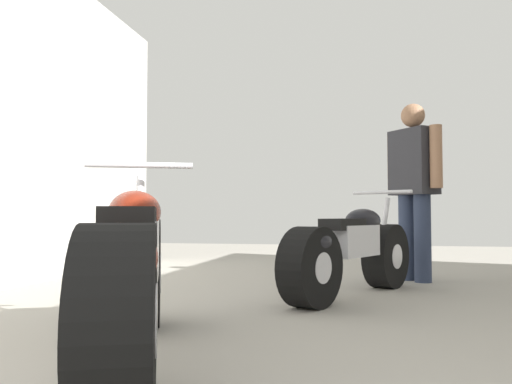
# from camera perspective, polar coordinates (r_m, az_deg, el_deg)

# --- Properties ---
(ground_plane) EXTENTS (16.69, 16.69, 0.00)m
(ground_plane) POSITION_cam_1_polar(r_m,az_deg,el_deg) (3.34, 11.46, -13.62)
(ground_plane) COLOR #9E998E
(motorcycle_maroon_cruiser) EXTENTS (0.98, 1.97, 0.95)m
(motorcycle_maroon_cruiser) POSITION_cam_1_polar(r_m,az_deg,el_deg) (2.39, -13.46, -8.62)
(motorcycle_maroon_cruiser) COLOR black
(motorcycle_maroon_cruiser) RESTS_ON ground_plane
(motorcycle_black_naked) EXTENTS (1.01, 1.75, 0.86)m
(motorcycle_black_naked) POSITION_cam_1_polar(r_m,az_deg,el_deg) (4.23, 10.21, -6.42)
(motorcycle_black_naked) COLOR black
(motorcycle_black_naked) RESTS_ON ground_plane
(mechanic_in_blue) EXTENTS (0.53, 0.62, 1.75)m
(mechanic_in_blue) POSITION_cam_1_polar(r_m,az_deg,el_deg) (5.41, 16.76, 1.24)
(mechanic_in_blue) COLOR #2D3851
(mechanic_in_blue) RESTS_ON ground_plane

